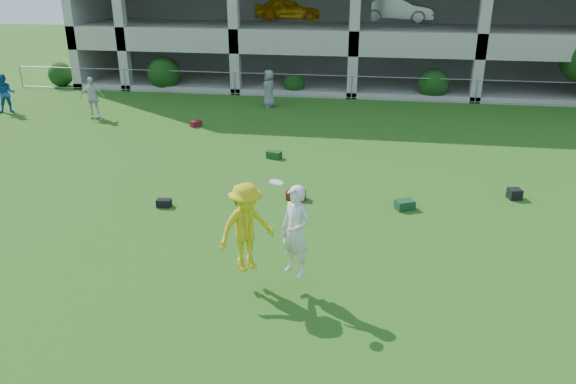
% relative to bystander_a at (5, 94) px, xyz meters
% --- Properties ---
extents(ground, '(100.00, 100.00, 0.00)m').
position_rel_bystander_a_xyz_m(ground, '(15.34, -13.76, -0.88)').
color(ground, '#235114').
rests_on(ground, ground).
extents(bystander_a, '(1.06, 0.97, 1.76)m').
position_rel_bystander_a_xyz_m(bystander_a, '(0.00, 0.00, 0.00)').
color(bystander_a, '#215299').
rests_on(bystander_a, ground).
extents(bystander_b, '(1.14, 0.71, 1.81)m').
position_rel_bystander_a_xyz_m(bystander_b, '(4.32, -0.24, 0.02)').
color(bystander_b, silver).
rests_on(bystander_b, ground).
extents(bystander_c, '(0.85, 1.00, 1.74)m').
position_rel_bystander_a_xyz_m(bystander_c, '(11.56, 3.02, -0.01)').
color(bystander_c, slate).
rests_on(bystander_c, ground).
extents(bag_red_a, '(0.56, 0.32, 0.28)m').
position_rel_bystander_a_xyz_m(bag_red_a, '(14.45, -7.91, -0.74)').
color(bag_red_a, '#5B200F').
rests_on(bag_red_a, ground).
extents(bag_black_b, '(0.42, 0.29, 0.22)m').
position_rel_bystander_a_xyz_m(bag_black_b, '(10.84, -9.02, -0.77)').
color(bag_black_b, black).
rests_on(bag_black_b, ground).
extents(bag_green_c, '(0.60, 0.53, 0.26)m').
position_rel_bystander_a_xyz_m(bag_green_c, '(17.55, -8.12, -0.75)').
color(bag_green_c, '#12331C').
rests_on(bag_green_c, ground).
extents(crate_d, '(0.42, 0.42, 0.30)m').
position_rel_bystander_a_xyz_m(crate_d, '(20.73, -6.85, -0.73)').
color(crate_d, black).
rests_on(crate_d, ground).
extents(bag_red_f, '(0.50, 0.52, 0.24)m').
position_rel_bystander_a_xyz_m(bag_red_f, '(9.17, -0.86, -0.76)').
color(bag_red_f, '#580F14').
rests_on(bag_red_f, ground).
extents(bag_green_g, '(0.56, 0.43, 0.25)m').
position_rel_bystander_a_xyz_m(bag_green_g, '(13.15, -4.37, -0.76)').
color(bag_green_g, '#143814').
rests_on(bag_green_g, ground).
extents(frisbee_contest, '(2.15, 1.36, 2.10)m').
position_rel_bystander_a_xyz_m(frisbee_contest, '(14.40, -12.75, 0.51)').
color(frisbee_contest, gold).
rests_on(frisbee_contest, ground).
extents(fence, '(36.06, 0.06, 1.20)m').
position_rel_bystander_a_xyz_m(fence, '(15.34, 5.24, -0.27)').
color(fence, gray).
rests_on(fence, ground).
extents(shrub_row, '(34.38, 2.52, 3.50)m').
position_rel_bystander_a_xyz_m(shrub_row, '(19.93, 5.94, 0.63)').
color(shrub_row, '#163D11').
rests_on(shrub_row, ground).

